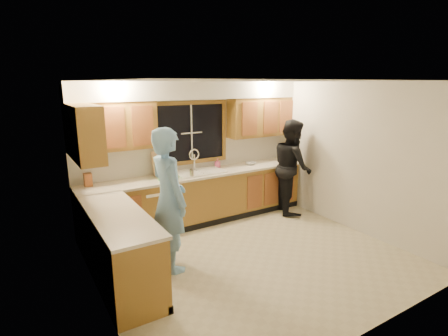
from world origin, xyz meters
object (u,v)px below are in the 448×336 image
Objects in this scene: stove at (133,269)px; knife_block at (88,180)px; sink at (199,176)px; dish_crate at (167,175)px; woman at (292,166)px; soap_bottle at (218,163)px; bowl at (250,163)px; dishwasher at (156,209)px; man at (169,200)px.

stove is 4.33× the size of knife_block.
sink is 4.14× the size of knife_block.
stove is 3.29× the size of dish_crate.
soap_bottle is (-1.30, 0.63, 0.10)m from woman.
soap_bottle is at bearing 19.59° from sink.
soap_bottle is (0.48, 0.17, 0.14)m from sink.
sink is at bearing -160.41° from soap_bottle.
dish_crate is at bearing -177.06° from bowl.
dishwasher is 1.19m from knife_block.
man is at bearing -111.18° from dish_crate.
bowl reaches higher than stove.
man is at bearing 39.99° from stove.
bowl is at bearing -11.33° from soap_bottle.
bowl is at bearing 32.27° from stove.
dish_crate is at bearing -168.59° from soap_bottle.
dishwasher is 2.71m from woman.
dish_crate is at bearing -11.25° from dishwasher.
man reaches higher than woman.
dish_crate is at bearing 56.78° from stove.
dishwasher is at bearing 62.31° from stove.
knife_block is 1.07× the size of bowl.
bowl is (2.00, 0.05, 0.53)m from dishwasher.
bowl is (2.25, 1.27, -0.03)m from man.
bowl is at bearing 77.81° from woman.
stove is at bearing 127.30° from man.
sink is 0.66m from dish_crate.
dishwasher is 2.04m from stove.
man is at bearing -63.10° from knife_block.
sink reaches higher than dish_crate.
sink reaches higher than bowl.
sink is 2.60m from stove.
dish_crate reaches higher than dishwasher.
woman is at bearing -11.12° from knife_block.
woman is at bearing -14.65° from sink.
bowl is (1.15, 0.04, 0.08)m from sink.
woman reaches higher than sink.
man reaches higher than stove.
dishwasher is 1.47m from soap_bottle.
knife_block is (-0.05, 1.98, 0.57)m from stove.
woman is at bearing -38.54° from bowl.
knife_block is at bearing 170.12° from dish_crate.
man reaches higher than soap_bottle.
woman is 0.80m from bowl.
soap_bottle is at bearing 168.67° from bowl.
knife_block is 1.23× the size of soap_bottle.
sink is 1.86m from knife_block.
soap_bottle is (1.33, 0.18, 0.59)m from dishwasher.
stove is at bearing -134.61° from sink.
stove is 3.85m from woman.
woman is at bearing 20.86° from stove.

